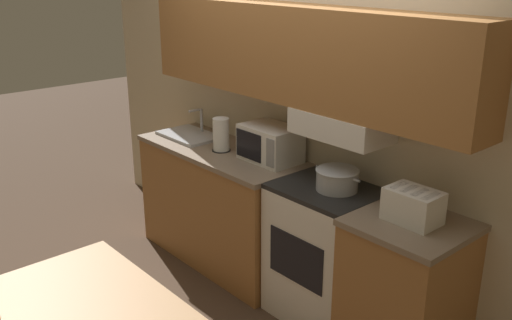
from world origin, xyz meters
TOP-DOWN VIEW (x-y plane):
  - ground_plane at (0.00, 0.00)m, footprint 16.00×16.00m
  - wall_back at (0.01, -0.06)m, footprint 5.14×0.38m
  - lower_counter_main at (-0.64, -0.29)m, footprint 1.47×0.60m
  - lower_counter_right_stub at (1.07, -0.29)m, footprint 0.62×0.60m
  - stove_range at (0.43, -0.27)m, footprint 0.66×0.54m
  - cooking_pot at (0.49, -0.25)m, footprint 0.35×0.27m
  - microwave at (-0.20, -0.19)m, footprint 0.42×0.30m
  - toaster at (1.06, -0.29)m, footprint 0.30×0.20m
  - sink_basin at (-1.06, -0.29)m, footprint 0.51×0.34m
  - paper_towel_roll at (-0.61, -0.31)m, footprint 0.14×0.14m

SIDE VIEW (x-z plane):
  - ground_plane at x=0.00m, z-range 0.00..0.00m
  - stove_range at x=0.43m, z-range 0.00..0.94m
  - lower_counter_main at x=-0.64m, z-range 0.00..0.94m
  - lower_counter_right_stub at x=1.07m, z-range 0.00..0.94m
  - sink_basin at x=-1.06m, z-range 0.84..1.07m
  - cooking_pot at x=0.49m, z-range 0.94..1.08m
  - toaster at x=1.06m, z-range 0.94..1.12m
  - paper_towel_roll at x=-0.61m, z-range 0.94..1.19m
  - microwave at x=-0.20m, z-range 0.94..1.19m
  - wall_back at x=0.01m, z-range 0.20..2.75m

